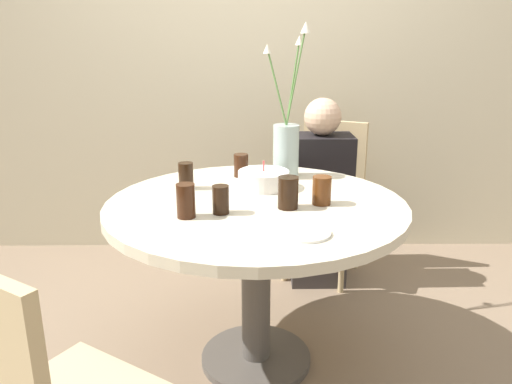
% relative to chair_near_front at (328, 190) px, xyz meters
% --- Properties ---
extents(ground_plane, '(16.00, 16.00, 0.00)m').
position_rel_chair_near_front_xyz_m(ground_plane, '(-0.43, -0.92, -0.51)').
color(ground_plane, '#7A6651').
extents(wall_back, '(8.00, 0.05, 2.60)m').
position_rel_chair_near_front_xyz_m(wall_back, '(-0.43, 0.40, 0.79)').
color(wall_back, beige).
rests_on(wall_back, ground_plane).
extents(dining_table, '(1.20, 1.20, 0.74)m').
position_rel_chair_near_front_xyz_m(dining_table, '(-0.43, -0.92, 0.10)').
color(dining_table, beige).
rests_on(dining_table, ground_plane).
extents(chair_near_front, '(0.53, 0.53, 0.90)m').
position_rel_chair_near_front_xyz_m(chair_near_front, '(0.00, 0.00, 0.00)').
color(chair_near_front, tan).
rests_on(chair_near_front, ground_plane).
extents(birthday_cake, '(0.22, 0.22, 0.12)m').
position_rel_chair_near_front_xyz_m(birthday_cake, '(-0.40, -0.73, 0.27)').
color(birthday_cake, white).
rests_on(birthday_cake, dining_table).
extents(flower_vase, '(0.22, 0.17, 0.70)m').
position_rel_chair_near_front_xyz_m(flower_vase, '(-0.29, -0.53, 0.39)').
color(flower_vase, '#9EB2AD').
rests_on(flower_vase, dining_table).
extents(side_plate, '(0.18, 0.18, 0.01)m').
position_rel_chair_near_front_xyz_m(side_plate, '(-0.28, -1.26, 0.24)').
color(side_plate, white).
rests_on(side_plate, dining_table).
extents(drink_glass_0, '(0.08, 0.08, 0.12)m').
position_rel_chair_near_front_xyz_m(drink_glass_0, '(-0.31, -1.00, 0.29)').
color(drink_glass_0, black).
rests_on(drink_glass_0, dining_table).
extents(drink_glass_1, '(0.06, 0.06, 0.11)m').
position_rel_chair_near_front_xyz_m(drink_glass_1, '(-0.73, -0.73, 0.29)').
color(drink_glass_1, black).
rests_on(drink_glass_1, dining_table).
extents(drink_glass_2, '(0.07, 0.07, 0.13)m').
position_rel_chair_near_front_xyz_m(drink_glass_2, '(-0.69, -1.10, 0.30)').
color(drink_glass_2, '#33190C').
rests_on(drink_glass_2, dining_table).
extents(drink_glass_3, '(0.07, 0.07, 0.11)m').
position_rel_chair_near_front_xyz_m(drink_glass_3, '(-0.50, -0.53, 0.29)').
color(drink_glass_3, '#33190C').
rests_on(drink_glass_3, dining_table).
extents(drink_glass_4, '(0.06, 0.06, 0.11)m').
position_rel_chair_near_front_xyz_m(drink_glass_4, '(-0.57, -1.05, 0.29)').
color(drink_glass_4, black).
rests_on(drink_glass_4, dining_table).
extents(drink_glass_5, '(0.07, 0.07, 0.11)m').
position_rel_chair_near_front_xyz_m(drink_glass_5, '(-0.18, -0.95, 0.29)').
color(drink_glass_5, '#51280F').
rests_on(drink_glass_5, dining_table).
extents(person_boy, '(0.34, 0.24, 1.06)m').
position_rel_chair_near_front_xyz_m(person_boy, '(-0.07, -0.14, -0.01)').
color(person_boy, '#383333').
rests_on(person_boy, ground_plane).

